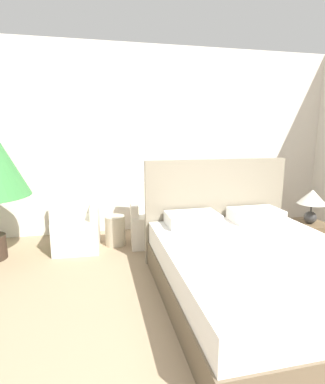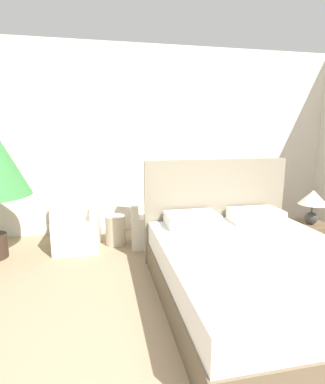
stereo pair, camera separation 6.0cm
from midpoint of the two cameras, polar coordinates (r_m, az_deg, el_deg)
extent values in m
cube|color=silver|center=(4.90, -1.65, 9.72)|extent=(10.00, 0.06, 2.90)
cube|color=brown|center=(3.09, 17.44, -17.22)|extent=(1.77, 2.13, 0.29)
cube|color=white|center=(2.97, 17.76, -12.60)|extent=(1.74, 2.08, 0.26)
cube|color=gray|center=(3.83, 9.73, -3.34)|extent=(1.81, 0.06, 1.27)
cube|color=white|center=(3.46, 5.23, -5.14)|extent=(0.59, 0.39, 0.14)
cube|color=white|center=(3.78, 16.87, -4.18)|extent=(0.59, 0.39, 0.14)
cube|color=silver|center=(4.34, -16.32, -7.50)|extent=(0.62, 0.66, 0.45)
cube|color=silver|center=(4.50, -16.24, -1.22)|extent=(0.60, 0.09, 0.40)
cube|color=silver|center=(4.29, -19.85, -3.65)|extent=(0.13, 0.57, 0.17)
cube|color=silver|center=(4.23, -13.21, -3.47)|extent=(0.13, 0.57, 0.17)
cube|color=silver|center=(4.39, -2.49, -6.81)|extent=(0.65, 0.68, 0.45)
cube|color=silver|center=(4.55, -2.87, -0.63)|extent=(0.60, 0.11, 0.40)
cube|color=silver|center=(4.29, -5.83, -3.01)|extent=(0.15, 0.58, 0.17)
cube|color=silver|center=(4.33, 0.74, -2.81)|extent=(0.15, 0.58, 0.17)
cube|color=brown|center=(4.31, 25.53, -8.28)|extent=(0.46, 0.39, 0.45)
sphere|color=#333333|center=(4.23, 25.94, -4.37)|extent=(0.16, 0.16, 0.16)
cylinder|color=#333333|center=(4.20, 26.09, -2.69)|extent=(0.02, 0.02, 0.10)
cone|color=beige|center=(4.17, 26.26, -0.82)|extent=(0.35, 0.35, 0.18)
cylinder|color=#B7AD93|center=(4.37, -9.38, -7.23)|extent=(0.29, 0.29, 0.42)
camera|label=1|loc=(0.03, -90.44, -0.09)|focal=28.00mm
camera|label=2|loc=(0.03, 89.56, 0.09)|focal=28.00mm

